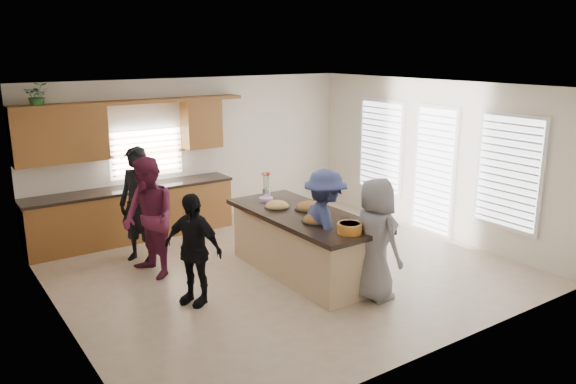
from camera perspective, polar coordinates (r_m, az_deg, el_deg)
floor at (r=8.82m, az=-0.44°, el=-7.78°), size 6.50×6.50×0.00m
room_shell at (r=8.29m, az=-0.47°, el=4.47°), size 6.52×6.02×2.81m
back_cabinetry at (r=10.29m, az=-15.94°, el=0.24°), size 4.08×0.66×2.46m
right_wall_glazing at (r=10.42m, az=14.82°, el=2.93°), size 0.06×4.00×2.25m
island at (r=8.51m, az=1.61°, el=-5.38°), size 1.16×2.70×0.95m
platter_front at (r=7.94m, az=2.90°, el=-2.86°), size 0.43×0.43×0.17m
platter_mid at (r=8.54m, az=2.25°, el=-1.60°), size 0.47×0.47×0.19m
platter_back at (r=8.63m, az=-1.12°, el=-1.43°), size 0.40×0.40×0.16m
salad_bowl at (r=7.50m, az=6.28°, el=-3.61°), size 0.33×0.33×0.13m
clear_cup at (r=7.83m, az=7.69°, el=-3.06°), size 0.08×0.08×0.09m
plate_stack at (r=9.04m, az=-2.25°, el=-0.71°), size 0.22×0.22×0.05m
flower_vase at (r=9.10m, az=-2.22°, el=0.73°), size 0.14×0.14×0.44m
potted_plant at (r=9.78m, az=-24.11°, el=8.93°), size 0.43×0.39×0.41m
woman_left_back at (r=9.16m, az=-14.96°, el=-1.29°), size 0.75×0.81×1.86m
woman_left_mid at (r=8.51m, az=-13.92°, el=-2.60°), size 0.81×0.97×1.81m
woman_left_front at (r=7.55m, az=-9.66°, el=-5.73°), size 0.75×0.96×1.52m
woman_right_back at (r=7.97m, az=3.78°, el=-3.74°), size 0.88×1.23×1.71m
woman_right_front at (r=7.64m, az=8.87°, el=-4.78°), size 0.54×0.83×1.69m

